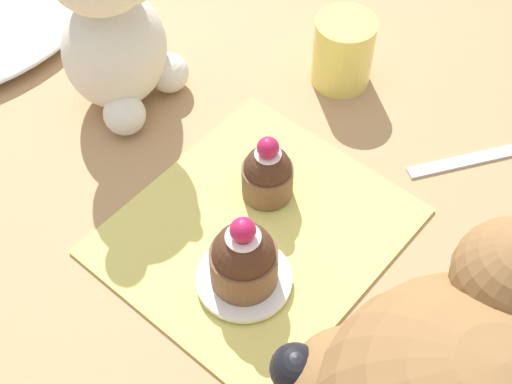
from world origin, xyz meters
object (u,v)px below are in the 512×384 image
object	(u,v)px
teddy_bear_cream	(110,15)
cupcake_near_cream_bear	(268,172)
cupcake_near_tan_bear	(244,258)
teaspoon	(474,158)
saucer_plate	(244,279)
juice_glass	(343,52)

from	to	relation	value
teddy_bear_cream	cupcake_near_cream_bear	xyz separation A→B (m)	(-0.00, -0.18, -0.07)
cupcake_near_cream_bear	cupcake_near_tan_bear	distance (m)	0.09
cupcake_near_cream_bear	teaspoon	size ratio (longest dim) A/B	0.52
teddy_bear_cream	teaspoon	bearing A→B (deg)	-70.68
cupcake_near_cream_bear	teddy_bear_cream	bearing A→B (deg)	88.90
teddy_bear_cream	saucer_plate	xyz separation A→B (m)	(-0.08, -0.23, -0.09)
cupcake_near_cream_bear	saucer_plate	world-z (taller)	cupcake_near_cream_bear
saucer_plate	cupcake_near_tan_bear	distance (m)	0.03
cupcake_near_cream_bear	saucer_plate	size ratio (longest dim) A/B	0.86
saucer_plate	cupcake_near_tan_bear	bearing A→B (deg)	-153.43
teddy_bear_cream	cupcake_near_cream_bear	distance (m)	0.19
cupcake_near_tan_bear	saucer_plate	bearing A→B (deg)	26.57
saucer_plate	juice_glass	world-z (taller)	juice_glass
teddy_bear_cream	teaspoon	size ratio (longest dim) A/B	1.63
saucer_plate	juice_glass	xyz separation A→B (m)	(0.24, 0.08, 0.03)
teddy_bear_cream	juice_glass	distance (m)	0.22
cupcake_near_cream_bear	cupcake_near_tan_bear	xyz separation A→B (m)	(-0.08, -0.04, 0.01)
cupcake_near_cream_bear	saucer_plate	distance (m)	0.09
cupcake_near_cream_bear	juice_glass	distance (m)	0.16
cupcake_near_tan_bear	juice_glass	bearing A→B (deg)	18.87
teddy_bear_cream	cupcake_near_tan_bear	distance (m)	0.25
cupcake_near_tan_bear	juice_glass	size ratio (longest dim) A/B	1.06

